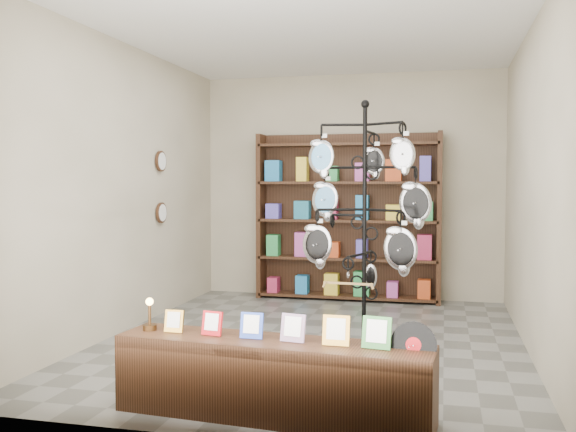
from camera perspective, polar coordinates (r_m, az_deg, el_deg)
name	(u,v)px	position (r m, az deg, el deg)	size (l,w,h in m)	color
ground	(313,341)	(6.42, 2.22, -11.01)	(5.00, 5.00, 0.00)	slate
room_envelope	(313,152)	(6.23, 2.26, 5.73)	(5.00, 5.00, 5.00)	beige
display_tree	(365,210)	(5.65, 6.82, 0.54)	(1.16, 1.07, 2.27)	black
front_shelf	(272,379)	(4.35, -1.40, -14.24)	(2.14, 0.60, 0.75)	black
back_shelving	(348,222)	(8.50, 5.33, -0.54)	(2.42, 0.36, 2.20)	black
wall_clocks	(161,187)	(7.61, -11.21, 2.54)	(0.03, 0.24, 0.84)	black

